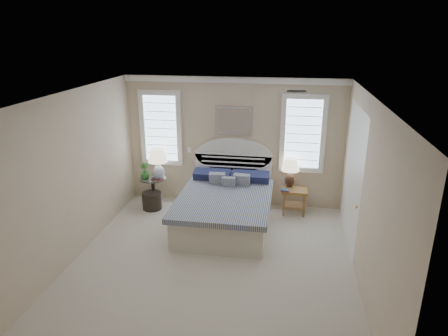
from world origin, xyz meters
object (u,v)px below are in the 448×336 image
nightstand_right (294,196)px  lamp_right (290,169)px  floor_pot (152,201)px  lamp_left (158,161)px  bed (226,205)px  side_table_left (153,189)px

nightstand_right → lamp_right: lamp_right is taller
floor_pot → lamp_left: (0.14, 0.13, 0.85)m
bed → floor_pot: (-1.64, 0.43, -0.20)m
nightstand_right → floor_pot: nightstand_right is taller
floor_pot → lamp_left: size_ratio=0.60×
nightstand_right → lamp_right: 0.54m
bed → side_table_left: (-1.65, 0.59, 0.00)m
nightstand_right → bed: bearing=-152.0°
floor_pot → lamp_right: bearing=8.2°
lamp_left → lamp_right: 2.71m
side_table_left → lamp_left: size_ratio=0.96×
nightstand_right → lamp_right: (-0.11, 0.15, 0.51)m
bed → nightstand_right: (1.30, 0.69, 0.00)m
bed → lamp_right: bed is taller
bed → nightstand_right: 1.47m
side_table_left → bed: bearing=-19.7°
bed → floor_pot: bearing=165.2°
floor_pot → bed: bearing=-14.8°
bed → nightstand_right: size_ratio=4.29×
bed → lamp_left: 1.72m
bed → lamp_right: size_ratio=3.80×
lamp_right → side_table_left: bearing=-175.0°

